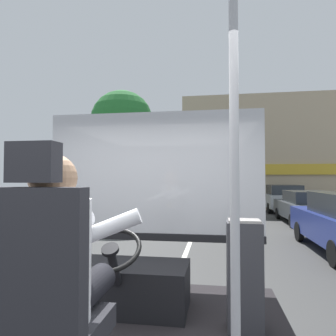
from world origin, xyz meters
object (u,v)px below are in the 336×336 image
driver_seat (45,307)px  parked_car_silver (283,198)px  parked_car_charcoal (307,207)px  handrail_pole (235,212)px  steering_console (127,285)px  parked_car_green (260,194)px  bus_driver (58,257)px  fare_box (245,275)px

driver_seat → parked_car_silver: size_ratio=0.33×
parked_car_charcoal → handrail_pole: bearing=-107.3°
steering_console → parked_car_silver: parked_car_silver is taller
handrail_pole → driver_seat: bearing=-173.5°
parked_car_green → bus_driver: bearing=-100.6°
driver_seat → handrail_pole: handrail_pole is taller
driver_seat → bus_driver: (-0.00, 0.11, 0.20)m
parked_car_charcoal → parked_car_silver: parked_car_silver is taller
fare_box → bus_driver: bearing=-135.5°
steering_console → parked_car_silver: size_ratio=0.27×
driver_seat → bus_driver: size_ratio=1.63×
handrail_pole → fare_box: (0.13, 1.01, -0.60)m
fare_box → parked_car_green: size_ratio=0.22×
steering_console → parked_car_silver: bearing=73.2°
driver_seat → bus_driver: 0.23m
driver_seat → parked_car_silver: 16.91m
bus_driver → fare_box: size_ratio=0.96×
handrail_pole → fare_box: size_ratio=2.39×
parked_car_silver → parked_car_green: parked_car_silver is taller
steering_console → parked_car_charcoal: 11.19m
steering_console → parked_car_charcoal: size_ratio=0.27×
parked_car_charcoal → parked_car_green: parked_car_charcoal is taller
bus_driver → parked_car_green: bus_driver is taller
driver_seat → parked_car_charcoal: (4.46, 11.60, -0.53)m
handrail_pole → bus_driver: bearing=179.2°
bus_driver → parked_car_green: 23.01m
bus_driver → parked_car_silver: (4.50, 16.18, -0.65)m
handrail_pole → parked_car_silver: (3.62, 16.20, -0.90)m
parked_car_green → steering_console: bearing=-101.2°
handrail_pole → parked_car_silver: handrail_pole is taller
fare_box → handrail_pole: bearing=-97.5°
bus_driver → parked_car_green: (4.23, 22.61, -0.77)m
parked_car_charcoal → driver_seat: bearing=-111.0°
bus_driver → parked_car_charcoal: 12.34m
fare_box → parked_car_silver: size_ratio=0.21×
bus_driver → handrail_pole: size_ratio=0.40×
parked_car_charcoal → parked_car_green: 11.12m
handrail_pole → parked_car_charcoal: (3.58, 11.50, -0.98)m
driver_seat → parked_car_green: 23.12m
steering_console → parked_car_green: bearing=78.8°
fare_box → parked_car_silver: bearing=77.1°
fare_box → steering_console: bearing=167.4°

